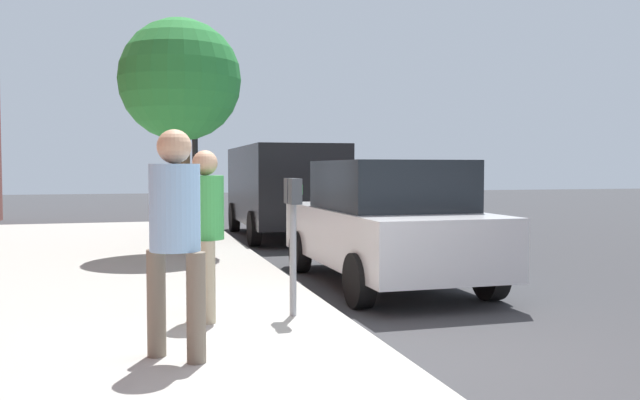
{
  "coord_description": "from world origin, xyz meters",
  "views": [
    {
      "loc": [
        -5.36,
        2.07,
        1.66
      ],
      "look_at": [
        1.93,
        0.03,
        1.3
      ],
      "focal_mm": 37.19,
      "sensor_mm": 36.0,
      "label": 1
    }
  ],
  "objects": [
    {
      "name": "ground_plane",
      "position": [
        0.0,
        0.0,
        0.0
      ],
      "size": [
        80.0,
        80.0,
        0.0
      ],
      "primitive_type": "plane",
      "color": "#38383A",
      "rests_on": "ground"
    },
    {
      "name": "sidewalk_slab",
      "position": [
        0.0,
        3.0,
        0.07
      ],
      "size": [
        28.0,
        6.0,
        0.15
      ],
      "primitive_type": "cube",
      "color": "#A8A59E",
      "rests_on": "ground_plane"
    },
    {
      "name": "parking_meter",
      "position": [
        1.2,
        0.52,
        1.17
      ],
      "size": [
        0.36,
        0.12,
        1.41
      ],
      "color": "gray",
      "rests_on": "sidewalk_slab"
    },
    {
      "name": "pedestrian_at_meter",
      "position": [
        1.29,
        1.4,
        1.14
      ],
      "size": [
        0.52,
        0.37,
        1.69
      ],
      "rotation": [
        0.0,
        0.0,
        -1.58
      ],
      "color": "tan",
      "rests_on": "sidewalk_slab"
    },
    {
      "name": "pedestrian_bystander",
      "position": [
        -0.07,
        1.77,
        1.23
      ],
      "size": [
        0.42,
        0.44,
        1.82
      ],
      "rotation": [
        0.0,
        0.0,
        -0.74
      ],
      "color": "#726656",
      "rests_on": "sidewalk_slab"
    },
    {
      "name": "parked_sedan_near",
      "position": [
        3.41,
        -1.35,
        0.89
      ],
      "size": [
        4.41,
        1.99,
        1.77
      ],
      "color": "silver",
      "rests_on": "ground_plane"
    },
    {
      "name": "parked_van_far",
      "position": [
        10.22,
        -1.35,
        1.26
      ],
      "size": [
        5.24,
        2.2,
        2.18
      ],
      "color": "black",
      "rests_on": "ground_plane"
    },
    {
      "name": "street_tree",
      "position": [
        6.66,
        1.27,
        3.18
      ],
      "size": [
        2.15,
        2.15,
        4.15
      ],
      "color": "brown",
      "rests_on": "sidewalk_slab"
    },
    {
      "name": "traffic_signal",
      "position": [
        8.71,
        0.75,
        2.58
      ],
      "size": [
        0.24,
        0.44,
        3.6
      ],
      "color": "black",
      "rests_on": "sidewalk_slab"
    }
  ]
}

